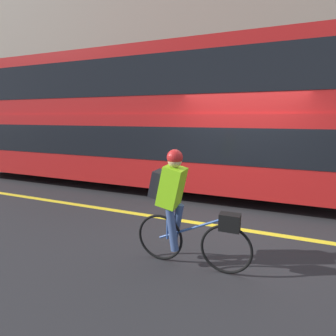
% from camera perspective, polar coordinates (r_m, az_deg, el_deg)
% --- Properties ---
extents(ground_plane, '(80.00, 80.00, 0.00)m').
position_cam_1_polar(ground_plane, '(5.16, 13.41, -12.37)').
color(ground_plane, '#232326').
extents(road_center_line, '(50.00, 0.14, 0.01)m').
position_cam_1_polar(road_center_line, '(5.11, 13.32, -12.55)').
color(road_center_line, yellow).
rests_on(road_center_line, ground_plane).
extents(sidewalk_curb, '(60.00, 2.28, 0.12)m').
position_cam_1_polar(sidewalk_curb, '(10.60, 17.98, -0.14)').
color(sidewalk_curb, gray).
rests_on(sidewalk_curb, ground_plane).
extents(building_facade, '(60.00, 0.30, 9.40)m').
position_cam_1_polar(building_facade, '(12.00, 19.89, 23.35)').
color(building_facade, gray).
rests_on(building_facade, ground_plane).
extents(bus, '(11.61, 2.59, 3.70)m').
position_cam_1_polar(bus, '(7.91, -7.33, 11.17)').
color(bus, black).
rests_on(bus, ground_plane).
extents(cyclist_on_bike, '(1.61, 0.32, 1.61)m').
position_cam_1_polar(cyclist_on_bike, '(3.56, 2.62, -7.92)').
color(cyclist_on_bike, black).
rests_on(cyclist_on_bike, ground_plane).
extents(trash_bin, '(0.45, 0.45, 1.00)m').
position_cam_1_polar(trash_bin, '(10.51, 30.78, 1.86)').
color(trash_bin, '#194C23').
rests_on(trash_bin, sidewalk_curb).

